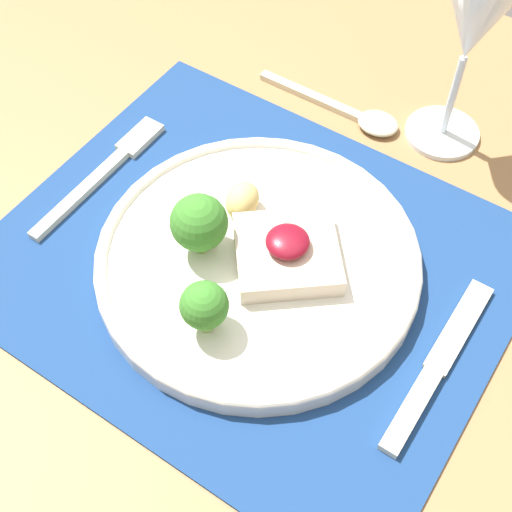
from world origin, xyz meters
TOP-DOWN VIEW (x-y plane):
  - ground_plane at (0.00, 0.00)m, footprint 8.00×8.00m
  - dining_table at (0.00, 0.00)m, footprint 1.11×0.95m
  - placemat at (0.00, 0.00)m, footprint 0.45×0.37m
  - dinner_plate at (0.01, -0.00)m, footprint 0.29×0.29m
  - fork at (-0.18, 0.01)m, footprint 0.02×0.18m
  - knife at (0.18, -0.01)m, footprint 0.02×0.18m
  - spoon at (-0.01, 0.22)m, footprint 0.17×0.04m
  - wine_glass_near at (0.07, 0.25)m, footprint 0.08×0.08m

SIDE VIEW (x-z plane):
  - ground_plane at x=0.00m, z-range 0.00..0.00m
  - dining_table at x=0.00m, z-range 0.27..1.01m
  - placemat at x=0.00m, z-range 0.74..0.75m
  - spoon at x=-0.01m, z-range 0.74..0.75m
  - fork at x=-0.18m, z-range 0.75..0.75m
  - knife at x=0.18m, z-range 0.74..0.75m
  - dinner_plate at x=0.01m, z-range 0.72..0.80m
  - wine_glass_near at x=0.07m, z-range 0.78..0.97m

